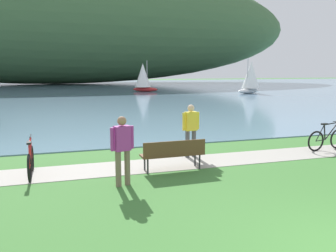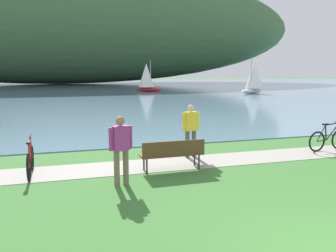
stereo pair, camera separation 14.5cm
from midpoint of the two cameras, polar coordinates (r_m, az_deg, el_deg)
bay_water at (r=52.42m, az=-12.63°, el=5.92°), size 180.00×80.00×0.04m
distant_hillside at (r=73.57m, az=-18.26°, el=15.73°), size 100.28×28.00×23.45m
shoreline_path at (r=10.95m, az=6.06°, el=-5.68°), size 60.00×1.50×0.01m
park_bench_near_camera at (r=9.75m, az=0.44°, el=-4.35°), size 1.81×0.52×0.88m
bicycle_leaning_near_bench at (r=10.00m, az=-21.94°, el=-5.41°), size 0.10×1.77×1.01m
bicycle_beside_path at (r=13.47m, az=24.31°, el=-1.93°), size 1.77×0.26×1.01m
person_at_shoreline at (r=11.19m, az=3.38°, el=-0.22°), size 0.60×0.28×1.71m
person_on_the_grass at (r=8.48m, az=-7.96°, el=-3.34°), size 0.59×0.31×1.71m
sailboat_nearest_to_shore at (r=44.91m, az=-4.17°, el=7.99°), size 3.26×2.95×3.93m
sailboat_mid_bay at (r=42.45m, az=13.26°, el=7.81°), size 3.61×2.66×4.09m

